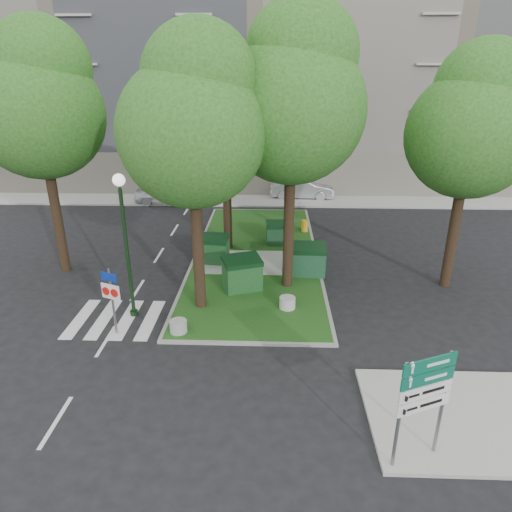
{
  "coord_description": "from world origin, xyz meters",
  "views": [
    {
      "loc": [
        1.29,
        -13.55,
        8.88
      ],
      "look_at": [
        0.68,
        3.2,
        2.0
      ],
      "focal_mm": 32.0,
      "sensor_mm": 36.0,
      "label": 1
    }
  ],
  "objects_px": {
    "dumpster_a": "(213,249)",
    "car_silver": "(302,188)",
    "car_white": "(166,194)",
    "tree_median_near_left": "(194,119)",
    "dumpster_c": "(278,233)",
    "bollard_right": "(287,303)",
    "bollard_left": "(178,326)",
    "tree_median_far": "(293,81)",
    "dumpster_b": "(242,273)",
    "tree_median_mid": "(227,112)",
    "tree_median_near_right": "(295,95)",
    "litter_bin": "(305,226)",
    "street_lamp": "(125,230)",
    "dumpster_d": "(309,260)",
    "directional_sign": "(424,393)",
    "traffic_sign_pole": "(111,293)",
    "tree_street_right": "(474,122)",
    "tree_street_left": "(40,101)",
    "bollard_mid": "(250,279)"
  },
  "relations": [
    {
      "from": "dumpster_c",
      "to": "tree_street_right",
      "type": "bearing_deg",
      "value": -35.57
    },
    {
      "from": "tree_median_far",
      "to": "dumpster_a",
      "type": "distance_m",
      "value": 9.86
    },
    {
      "from": "dumpster_c",
      "to": "directional_sign",
      "type": "xyz_separation_m",
      "value": [
        3.16,
        -14.63,
        1.34
      ]
    },
    {
      "from": "dumpster_a",
      "to": "traffic_sign_pole",
      "type": "height_order",
      "value": "traffic_sign_pole"
    },
    {
      "from": "car_white",
      "to": "tree_median_near_left",
      "type": "bearing_deg",
      "value": -158.0
    },
    {
      "from": "dumpster_a",
      "to": "tree_median_near_right",
      "type": "bearing_deg",
      "value": -27.66
    },
    {
      "from": "dumpster_c",
      "to": "litter_bin",
      "type": "bearing_deg",
      "value": 49.31
    },
    {
      "from": "bollard_left",
      "to": "street_lamp",
      "type": "bearing_deg",
      "value": 146.35
    },
    {
      "from": "tree_median_mid",
      "to": "tree_median_near_left",
      "type": "bearing_deg",
      "value": -94.4
    },
    {
      "from": "dumpster_a",
      "to": "tree_median_near_left",
      "type": "bearing_deg",
      "value": -82.21
    },
    {
      "from": "tree_median_far",
      "to": "dumpster_d",
      "type": "bearing_deg",
      "value": -83.59
    },
    {
      "from": "dumpster_a",
      "to": "car_silver",
      "type": "relative_size",
      "value": 0.34
    },
    {
      "from": "dumpster_c",
      "to": "dumpster_d",
      "type": "bearing_deg",
      "value": -75.0
    },
    {
      "from": "bollard_left",
      "to": "bollard_mid",
      "type": "height_order",
      "value": "bollard_left"
    },
    {
      "from": "tree_median_mid",
      "to": "traffic_sign_pole",
      "type": "distance_m",
      "value": 10.63
    },
    {
      "from": "tree_median_mid",
      "to": "car_silver",
      "type": "distance_m",
      "value": 12.93
    },
    {
      "from": "tree_median_near_left",
      "to": "dumpster_a",
      "type": "relative_size",
      "value": 6.7
    },
    {
      "from": "tree_median_near_right",
      "to": "car_white",
      "type": "xyz_separation_m",
      "value": [
        -8.31,
        13.01,
        -7.27
      ]
    },
    {
      "from": "dumpster_c",
      "to": "directional_sign",
      "type": "bearing_deg",
      "value": -81.75
    },
    {
      "from": "tree_median_near_left",
      "to": "tree_street_left",
      "type": "xyz_separation_m",
      "value": [
        -7.0,
        3.5,
        0.33
      ]
    },
    {
      "from": "tree_median_near_right",
      "to": "dumpster_a",
      "type": "height_order",
      "value": "tree_median_near_right"
    },
    {
      "from": "dumpster_b",
      "to": "dumpster_d",
      "type": "relative_size",
      "value": 1.18
    },
    {
      "from": "tree_median_near_right",
      "to": "directional_sign",
      "type": "distance_m",
      "value": 11.58
    },
    {
      "from": "dumpster_a",
      "to": "bollard_right",
      "type": "height_order",
      "value": "dumpster_a"
    },
    {
      "from": "dumpster_a",
      "to": "bollard_right",
      "type": "bearing_deg",
      "value": -46.44
    },
    {
      "from": "tree_median_far",
      "to": "dumpster_b",
      "type": "distance_m",
      "value": 11.17
    },
    {
      "from": "tree_median_near_left",
      "to": "bollard_mid",
      "type": "relative_size",
      "value": 18.08
    },
    {
      "from": "tree_median_mid",
      "to": "litter_bin",
      "type": "bearing_deg",
      "value": 32.66
    },
    {
      "from": "tree_median_mid",
      "to": "tree_street_left",
      "type": "bearing_deg",
      "value": -158.2
    },
    {
      "from": "bollard_left",
      "to": "bollard_right",
      "type": "height_order",
      "value": "bollard_right"
    },
    {
      "from": "tree_street_left",
      "to": "directional_sign",
      "type": "relative_size",
      "value": 3.79
    },
    {
      "from": "tree_median_near_left",
      "to": "car_white",
      "type": "xyz_separation_m",
      "value": [
        -4.81,
        15.01,
        -6.6
      ]
    },
    {
      "from": "tree_median_near_left",
      "to": "tree_median_far",
      "type": "relative_size",
      "value": 0.88
    },
    {
      "from": "tree_street_left",
      "to": "dumpster_d",
      "type": "distance_m",
      "value": 13.31
    },
    {
      "from": "bollard_left",
      "to": "bollard_right",
      "type": "bearing_deg",
      "value": 25.92
    },
    {
      "from": "bollard_right",
      "to": "bollard_left",
      "type": "bearing_deg",
      "value": -154.08
    },
    {
      "from": "tree_median_near_right",
      "to": "litter_bin",
      "type": "relative_size",
      "value": 17.07
    },
    {
      "from": "tree_median_near_left",
      "to": "tree_street_right",
      "type": "bearing_deg",
      "value": 13.39
    },
    {
      "from": "bollard_left",
      "to": "car_white",
      "type": "xyz_separation_m",
      "value": [
        -4.22,
        17.07,
        0.38
      ]
    },
    {
      "from": "dumpster_c",
      "to": "traffic_sign_pole",
      "type": "relative_size",
      "value": 0.54
    },
    {
      "from": "litter_bin",
      "to": "directional_sign",
      "type": "bearing_deg",
      "value": -84.45
    },
    {
      "from": "dumpster_c",
      "to": "car_silver",
      "type": "bearing_deg",
      "value": 75.5
    },
    {
      "from": "bollard_right",
      "to": "directional_sign",
      "type": "xyz_separation_m",
      "value": [
        2.87,
        -7.42,
        1.7
      ]
    },
    {
      "from": "tree_median_mid",
      "to": "directional_sign",
      "type": "distance_m",
      "value": 15.96
    },
    {
      "from": "dumpster_d",
      "to": "litter_bin",
      "type": "bearing_deg",
      "value": 89.7
    },
    {
      "from": "tree_street_left",
      "to": "car_silver",
      "type": "height_order",
      "value": "tree_street_left"
    },
    {
      "from": "dumpster_c",
      "to": "bollard_right",
      "type": "xyz_separation_m",
      "value": [
        0.29,
        -7.21,
        -0.36
      ]
    },
    {
      "from": "bollard_left",
      "to": "litter_bin",
      "type": "xyz_separation_m",
      "value": [
        5.21,
        11.19,
        0.11
      ]
    },
    {
      "from": "dumpster_b",
      "to": "dumpster_c",
      "type": "height_order",
      "value": "dumpster_b"
    },
    {
      "from": "tree_median_mid",
      "to": "tree_street_right",
      "type": "height_order",
      "value": "tree_street_right"
    }
  ]
}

